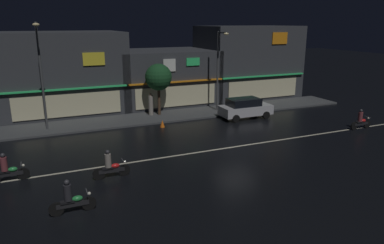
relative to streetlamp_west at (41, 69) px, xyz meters
name	(u,v)px	position (x,y,z in m)	size (l,w,h in m)	color
ground_plane	(236,147)	(10.92, -8.29, -4.56)	(140.00, 140.00, 0.00)	black
lane_divider_stripe	(236,147)	(10.92, -8.29, -4.56)	(29.06, 0.16, 0.01)	beige
sidewalk_far	(184,114)	(10.92, 0.53, -4.49)	(30.59, 3.64, 0.14)	#424447
storefront_left_block	(247,62)	(20.10, 5.53, -0.91)	(9.76, 6.52, 7.31)	#383A3F
storefront_center_block	(62,72)	(1.75, 6.31, -1.12)	(10.29, 8.09, 6.89)	#383A3F
storefront_right_block	(164,77)	(10.92, 5.82, -2.00)	(9.38, 7.11, 5.12)	#383A3F
streetlamp_west	(41,69)	(0.00, 0.00, 0.00)	(0.44, 1.64, 7.55)	#47494C
streetlamp_mid	(219,65)	(14.09, 0.41, -0.40)	(0.44, 1.64, 6.79)	#47494C
pedestrian_on_sidewalk	(151,105)	(8.17, 1.17, -3.55)	(0.38, 0.38, 1.88)	gray
street_tree	(158,77)	(8.85, 1.02, -1.27)	(2.20, 2.20, 4.28)	#473323
parked_car_near_kerb	(245,108)	(15.15, -2.37, -3.69)	(4.30, 1.98, 1.67)	silver
motorcycle_lead	(7,170)	(-2.11, -8.35, -3.93)	(1.90, 0.60, 1.52)	black
motorcycle_following	(71,199)	(0.48, -12.81, -3.93)	(1.90, 0.60, 1.52)	black
motorcycle_opposite_lane	(361,121)	(21.35, -8.47, -3.93)	(1.90, 0.60, 1.52)	black
motorcycle_trailing_far	(110,166)	(2.65, -9.90, -3.93)	(1.90, 0.60, 1.52)	black
traffic_cone	(162,124)	(8.03, -2.21, -4.29)	(0.36, 0.36, 0.55)	orange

